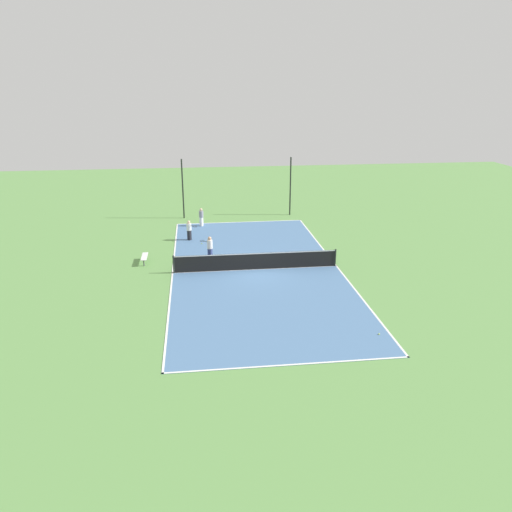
{
  "coord_description": "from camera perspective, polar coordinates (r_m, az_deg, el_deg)",
  "views": [
    {
      "loc": [
        -3.53,
        -28.78,
        11.03
      ],
      "look_at": [
        0.0,
        0.0,
        0.9
      ],
      "focal_mm": 35.0,
      "sensor_mm": 36.0,
      "label": 1
    }
  ],
  "objects": [
    {
      "name": "court_surface",
      "position": [
        31.01,
        0.0,
        -1.55
      ],
      "size": [
        10.38,
        22.44,
        0.02
      ],
      "color": "#4C729E",
      "rests_on": "ground_plane"
    },
    {
      "name": "fence_post_back_left",
      "position": [
        42.81,
        -8.37,
        7.58
      ],
      "size": [
        0.12,
        0.12,
        5.03
      ],
      "color": "black",
      "rests_on": "ground_plane"
    },
    {
      "name": "tennis_ball_midcourt",
      "position": [
        23.93,
        13.89,
        -8.65
      ],
      "size": [
        0.07,
        0.07,
        0.07
      ],
      "primitive_type": "sphere",
      "color": "#CCE033",
      "rests_on": "court_surface"
    },
    {
      "name": "bench",
      "position": [
        32.86,
        -12.63,
        -0.12
      ],
      "size": [
        0.36,
        1.54,
        0.45
      ],
      "rotation": [
        0.0,
        0.0,
        1.57
      ],
      "color": "silver",
      "rests_on": "ground_plane"
    },
    {
      "name": "tennis_net",
      "position": [
        30.81,
        0.0,
        -0.54
      ],
      "size": [
        10.18,
        0.1,
        1.12
      ],
      "color": "black",
      "rests_on": "court_surface"
    },
    {
      "name": "tennis_ball_far_baseline",
      "position": [
        36.09,
        -6.21,
        1.44
      ],
      "size": [
        0.07,
        0.07,
        0.07
      ],
      "primitive_type": "sphere",
      "color": "#CCE033",
      "rests_on": "court_surface"
    },
    {
      "name": "player_near_white",
      "position": [
        32.49,
        -5.31,
        1.07
      ],
      "size": [
        0.95,
        0.81,
        1.59
      ],
      "rotation": [
        0.0,
        0.0,
        2.52
      ],
      "color": "navy",
      "rests_on": "court_surface"
    },
    {
      "name": "fence_post_back_right",
      "position": [
        43.56,
        3.95,
        7.94
      ],
      "size": [
        0.12,
        0.12,
        5.03
      ],
      "color": "black",
      "rests_on": "ground_plane"
    },
    {
      "name": "player_baseline_gray",
      "position": [
        40.47,
        -6.28,
        4.56
      ],
      "size": [
        0.51,
        0.51,
        1.46
      ],
      "rotation": [
        0.0,
        0.0,
        2.31
      ],
      "color": "white",
      "rests_on": "court_surface"
    },
    {
      "name": "ground_plane",
      "position": [
        31.02,
        0.0,
        -1.57
      ],
      "size": [
        80.0,
        80.0,
        0.0
      ],
      "primitive_type": "plane",
      "color": "#60934C"
    },
    {
      "name": "player_far_white",
      "position": [
        36.89,
        -7.64,
        3.07
      ],
      "size": [
        0.91,
        0.88,
        1.47
      ],
      "rotation": [
        0.0,
        0.0,
        5.53
      ],
      "color": "black",
      "rests_on": "court_surface"
    }
  ]
}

